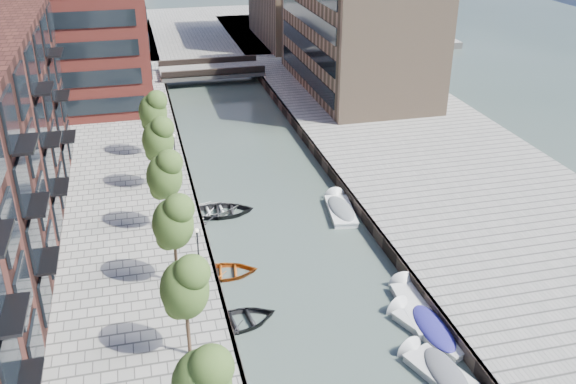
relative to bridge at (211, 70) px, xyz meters
name	(u,v)px	position (x,y,z in m)	size (l,w,h in m)	color
water	(262,182)	(0.00, -32.00, -1.39)	(300.00, 300.00, 0.00)	#38473F
quay_right	(433,160)	(16.00, -32.00, -0.89)	(20.00, 140.00, 1.00)	gray
quay_wall_left	(191,184)	(-6.10, -32.00, -0.89)	(0.25, 140.00, 1.00)	#332823
quay_wall_right	(330,170)	(6.10, -32.00, -0.89)	(0.25, 140.00, 1.00)	#332823
far_closure	(189,32)	(0.00, 28.00, -0.89)	(80.00, 40.00, 1.00)	gray
tan_block_near	(357,28)	(16.00, -10.00, 6.61)	(12.00, 25.00, 14.00)	#8B6E55
bridge	(211,70)	(0.00, 0.00, 0.00)	(13.00, 6.00, 1.30)	gray
tree_1	(202,381)	(-8.50, -61.00, 3.92)	(2.50, 2.50, 5.95)	#382619
tree_2	(184,286)	(-8.50, -54.00, 3.92)	(2.50, 2.50, 5.95)	#382619
tree_3	(173,221)	(-8.50, -47.00, 3.92)	(2.50, 2.50, 5.95)	#382619
tree_4	(164,173)	(-8.50, -40.00, 3.92)	(2.50, 2.50, 5.95)	#382619
tree_5	(158,138)	(-8.50, -33.00, 3.92)	(2.50, 2.50, 5.95)	#382619
tree_6	(153,110)	(-8.50, -26.00, 3.92)	(2.50, 2.50, 5.95)	#382619
lamp_1	(198,252)	(-7.20, -48.00, 2.12)	(0.24, 0.24, 4.12)	black
lamp_2	(175,153)	(-7.20, -32.00, 2.12)	(0.24, 0.24, 4.12)	black
sloop_1	(238,325)	(-5.40, -50.94, -1.39)	(3.38, 4.74, 0.98)	black
sloop_2	(225,275)	(-5.36, -45.53, -1.39)	(3.14, 4.40, 0.91)	#A44811
sloop_3	(212,213)	(-4.99, -36.51, -1.39)	(3.33, 4.66, 0.97)	silver
sloop_4	(222,214)	(-4.27, -37.00, -1.39)	(3.59, 5.03, 1.04)	black
motorboat_1	(439,372)	(4.16, -57.75, -1.18)	(3.42, 5.54, 1.75)	silver
motorboat_2	(414,304)	(5.42, -51.67, -1.28)	(2.28, 5.70, 1.86)	silver
motorboat_3	(427,327)	(5.12, -54.08, -1.17)	(3.73, 5.73, 1.81)	silver
motorboat_4	(340,209)	(4.87, -38.67, -1.18)	(2.52, 5.51, 1.77)	white
car	(316,80)	(11.62, -8.57, 0.30)	(1.64, 4.07, 1.39)	#B5B6BA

